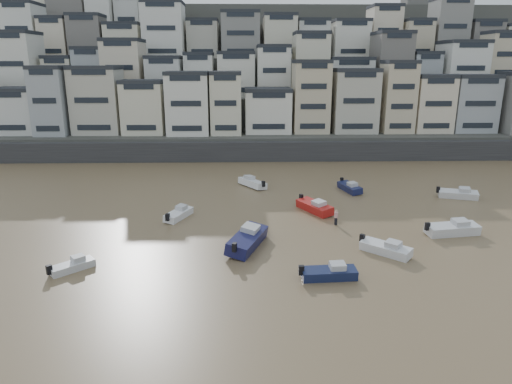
{
  "coord_description": "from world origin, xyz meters",
  "views": [
    {
      "loc": [
        6.59,
        -16.3,
        17.23
      ],
      "look_at": [
        7.91,
        30.0,
        4.0
      ],
      "focal_mm": 32.0,
      "sensor_mm": 36.0,
      "label": 1
    }
  ],
  "objects_px": {
    "boat_i": "(350,186)",
    "boat_j": "(72,265)",
    "boat_g": "(458,193)",
    "boat_e": "(315,205)",
    "boat_f": "(179,213)",
    "person_pink": "(336,217)",
    "boat_b": "(386,247)",
    "boat_a": "(329,271)",
    "boat_c": "(247,238)",
    "boat_h": "(252,182)",
    "boat_d": "(453,227)"
  },
  "relations": [
    {
      "from": "boat_i",
      "to": "boat_j",
      "type": "bearing_deg",
      "value": -64.94
    },
    {
      "from": "boat_j",
      "to": "boat_g",
      "type": "bearing_deg",
      "value": -16.91
    },
    {
      "from": "boat_e",
      "to": "boat_f",
      "type": "relative_size",
      "value": 1.21
    },
    {
      "from": "boat_g",
      "to": "boat_i",
      "type": "bearing_deg",
      "value": -178.1
    },
    {
      "from": "boat_e",
      "to": "boat_g",
      "type": "xyz_separation_m",
      "value": [
        19.69,
        5.02,
        -0.08
      ]
    },
    {
      "from": "boat_g",
      "to": "person_pink",
      "type": "distance_m",
      "value": 20.47
    },
    {
      "from": "boat_b",
      "to": "boat_g",
      "type": "height_order",
      "value": "boat_g"
    },
    {
      "from": "boat_a",
      "to": "boat_e",
      "type": "distance_m",
      "value": 17.61
    },
    {
      "from": "boat_f",
      "to": "boat_g",
      "type": "height_order",
      "value": "boat_g"
    },
    {
      "from": "boat_f",
      "to": "person_pink",
      "type": "xyz_separation_m",
      "value": [
        17.55,
        -2.69,
        0.21
      ]
    },
    {
      "from": "boat_e",
      "to": "boat_j",
      "type": "distance_m",
      "value": 27.81
    },
    {
      "from": "boat_e",
      "to": "boat_i",
      "type": "relative_size",
      "value": 1.12
    },
    {
      "from": "boat_c",
      "to": "person_pink",
      "type": "bearing_deg",
      "value": -38.19
    },
    {
      "from": "boat_h",
      "to": "boat_d",
      "type": "bearing_deg",
      "value": -168.25
    },
    {
      "from": "boat_d",
      "to": "boat_e",
      "type": "xyz_separation_m",
      "value": [
        -13.09,
        7.95,
        -0.02
      ]
    },
    {
      "from": "boat_b",
      "to": "boat_h",
      "type": "xyz_separation_m",
      "value": [
        -11.89,
        24.17,
        0.05
      ]
    },
    {
      "from": "boat_c",
      "to": "boat_d",
      "type": "bearing_deg",
      "value": -62.52
    },
    {
      "from": "boat_e",
      "to": "boat_c",
      "type": "bearing_deg",
      "value": -65.47
    },
    {
      "from": "boat_a",
      "to": "boat_c",
      "type": "xyz_separation_m",
      "value": [
        -6.67,
        6.86,
        0.31
      ]
    },
    {
      "from": "boat_f",
      "to": "boat_i",
      "type": "relative_size",
      "value": 0.92
    },
    {
      "from": "boat_c",
      "to": "boat_f",
      "type": "height_order",
      "value": "boat_c"
    },
    {
      "from": "boat_b",
      "to": "boat_c",
      "type": "xyz_separation_m",
      "value": [
        -12.85,
        1.96,
        0.28
      ]
    },
    {
      "from": "boat_d",
      "to": "boat_g",
      "type": "xyz_separation_m",
      "value": [
        6.59,
        12.97,
        -0.1
      ]
    },
    {
      "from": "boat_h",
      "to": "person_pink",
      "type": "relative_size",
      "value": 3.17
    },
    {
      "from": "boat_a",
      "to": "boat_c",
      "type": "height_order",
      "value": "boat_c"
    },
    {
      "from": "boat_i",
      "to": "boat_j",
      "type": "height_order",
      "value": "boat_i"
    },
    {
      "from": "boat_a",
      "to": "boat_b",
      "type": "height_order",
      "value": "boat_b"
    },
    {
      "from": "boat_e",
      "to": "boat_g",
      "type": "height_order",
      "value": "boat_e"
    },
    {
      "from": "boat_d",
      "to": "boat_g",
      "type": "bearing_deg",
      "value": 54.57
    },
    {
      "from": "boat_a",
      "to": "boat_i",
      "type": "distance_m",
      "value": 27.42
    },
    {
      "from": "boat_a",
      "to": "person_pink",
      "type": "xyz_separation_m",
      "value": [
        3.11,
        12.89,
        0.19
      ]
    },
    {
      "from": "boat_c",
      "to": "boat_h",
      "type": "xyz_separation_m",
      "value": [
        0.95,
        22.21,
        -0.23
      ]
    },
    {
      "from": "boat_a",
      "to": "boat_h",
      "type": "xyz_separation_m",
      "value": [
        -5.71,
        29.07,
        0.08
      ]
    },
    {
      "from": "boat_g",
      "to": "boat_h",
      "type": "relative_size",
      "value": 0.96
    },
    {
      "from": "boat_c",
      "to": "boat_e",
      "type": "bearing_deg",
      "value": -17.14
    },
    {
      "from": "boat_f",
      "to": "boat_g",
      "type": "bearing_deg",
      "value": -55.56
    },
    {
      "from": "boat_c",
      "to": "boat_h",
      "type": "distance_m",
      "value": 22.23
    },
    {
      "from": "boat_h",
      "to": "person_pink",
      "type": "xyz_separation_m",
      "value": [
        8.82,
        -16.18,
        0.12
      ]
    },
    {
      "from": "boat_j",
      "to": "boat_a",
      "type": "bearing_deg",
      "value": -48.07
    },
    {
      "from": "boat_g",
      "to": "boat_j",
      "type": "xyz_separation_m",
      "value": [
        -42.87,
        -20.39,
        -0.17
      ]
    },
    {
      "from": "boat_b",
      "to": "boat_g",
      "type": "distance_m",
      "value": 23.16
    },
    {
      "from": "boat_b",
      "to": "person_pink",
      "type": "relative_size",
      "value": 2.96
    },
    {
      "from": "boat_g",
      "to": "boat_j",
      "type": "relative_size",
      "value": 1.31
    },
    {
      "from": "boat_c",
      "to": "person_pink",
      "type": "xyz_separation_m",
      "value": [
        9.78,
        6.03,
        -0.11
      ]
    },
    {
      "from": "boat_d",
      "to": "person_pink",
      "type": "distance_m",
      "value": 11.92
    },
    {
      "from": "person_pink",
      "to": "boat_d",
      "type": "bearing_deg",
      "value": -16.05
    },
    {
      "from": "boat_b",
      "to": "boat_i",
      "type": "height_order",
      "value": "boat_i"
    },
    {
      "from": "boat_d",
      "to": "person_pink",
      "type": "bearing_deg",
      "value": 155.47
    },
    {
      "from": "boat_c",
      "to": "boat_i",
      "type": "xyz_separation_m",
      "value": [
        14.35,
        19.46,
        -0.27
      ]
    },
    {
      "from": "boat_a",
      "to": "boat_b",
      "type": "bearing_deg",
      "value": 34.68
    }
  ]
}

